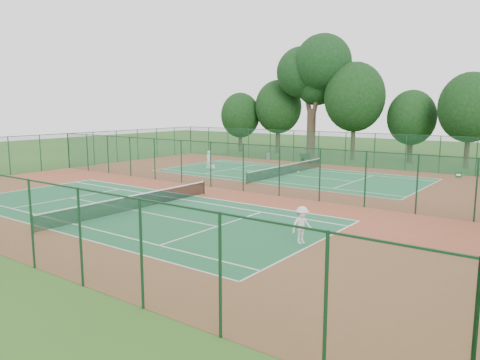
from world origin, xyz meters
name	(u,v)px	position (x,y,z in m)	size (l,w,h in m)	color
ground	(227,189)	(0.00, 0.00, 0.00)	(120.00, 120.00, 0.00)	#2C541A
red_pad	(227,189)	(0.00, 0.00, 0.01)	(40.00, 36.00, 0.01)	brown
court_near	(134,210)	(0.00, -9.00, 0.01)	(23.77, 10.97, 0.01)	#1D5B39
court_far	(288,175)	(0.00, 9.00, 0.01)	(23.77, 10.97, 0.01)	#226C40
fence_north	(332,148)	(0.00, 18.00, 1.76)	(40.00, 0.09, 3.50)	#16442A
fence_west	(68,151)	(-20.00, 0.00, 1.76)	(0.09, 36.00, 3.50)	#1B522C
fence_divider	(227,166)	(0.00, 0.00, 1.76)	(40.00, 0.09, 3.50)	#1B5234
tennis_net_near	(134,202)	(0.00, -9.00, 0.54)	(0.10, 12.90, 0.97)	#12321F
tennis_net_far	(288,169)	(0.00, 9.00, 0.54)	(0.10, 12.90, 0.97)	#13361D
player_near	(302,225)	(11.38, -9.06, 0.88)	(1.11, 0.64, 1.72)	silver
player_far	(209,159)	(-8.72, 8.23, 0.88)	(0.63, 0.41, 1.72)	white
trash_bin	(268,156)	(-7.67, 17.60, 0.42)	(0.46, 0.46, 0.83)	slate
bench	(306,158)	(-2.75, 17.52, 0.53)	(1.69, 1.02, 1.01)	#12351C
kit_bag	(210,166)	(-8.56, 8.32, 0.18)	(0.92, 0.34, 0.34)	silver
stray_ball_a	(235,192)	(1.29, -0.73, 0.04)	(0.07, 0.07, 0.07)	#B6CE30
stray_ball_b	(330,205)	(8.85, -0.73, 0.05)	(0.07, 0.07, 0.07)	gold
stray_ball_c	(215,189)	(-0.69, -0.55, 0.05)	(0.07, 0.07, 0.07)	#DBE936
big_tree	(314,71)	(-5.23, 23.61, 10.20)	(9.38, 6.87, 14.41)	#3C2B21
evergreen_row	(359,160)	(0.50, 24.25, 0.00)	(39.00, 5.00, 12.00)	black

